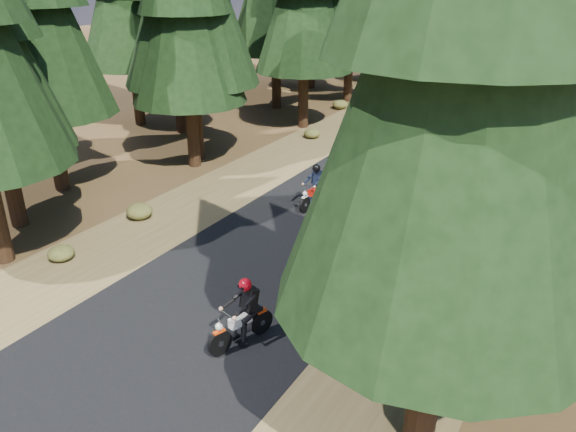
% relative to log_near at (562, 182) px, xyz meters
% --- Properties ---
extents(ground, '(120.00, 120.00, 0.00)m').
position_rel_log_near_xyz_m(ground, '(-6.29, -11.31, -0.16)').
color(ground, '#412C17').
rests_on(ground, ground).
extents(road, '(6.00, 100.00, 0.01)m').
position_rel_log_near_xyz_m(road, '(-6.29, -6.31, -0.15)').
color(road, black).
rests_on(road, ground).
extents(shoulder_l, '(3.20, 100.00, 0.01)m').
position_rel_log_near_xyz_m(shoulder_l, '(-10.89, -6.31, -0.16)').
color(shoulder_l, brown).
rests_on(shoulder_l, ground).
extents(shoulder_r, '(3.20, 100.00, 0.01)m').
position_rel_log_near_xyz_m(shoulder_r, '(-1.69, -6.31, -0.16)').
color(shoulder_r, brown).
rests_on(shoulder_r, ground).
extents(log_near, '(5.87, 2.63, 0.32)m').
position_rel_log_near_xyz_m(log_near, '(0.00, 0.00, 0.00)').
color(log_near, '#4C4233').
rests_on(log_near, ground).
extents(understory_shrubs, '(15.29, 31.98, 0.71)m').
position_rel_log_near_xyz_m(understory_shrubs, '(-3.29, -3.92, 0.12)').
color(understory_shrubs, '#474C1E').
rests_on(understory_shrubs, ground).
extents(rider_lead, '(1.04, 1.85, 1.58)m').
position_rel_log_near_xyz_m(rider_lead, '(-4.91, -14.19, 0.37)').
color(rider_lead, white).
rests_on(rider_lead, road).
extents(rider_follow, '(0.63, 1.74, 1.53)m').
position_rel_log_near_xyz_m(rider_follow, '(-7.15, -6.59, 0.35)').
color(rider_follow, '#9B140A').
rests_on(rider_follow, road).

